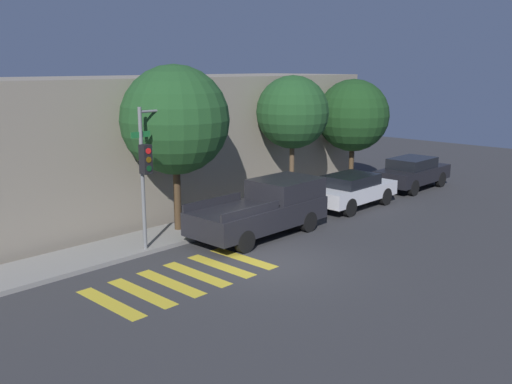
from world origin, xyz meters
name	(u,v)px	position (x,y,z in m)	size (l,w,h in m)	color
ground_plane	(267,262)	(0.00, 0.00, 0.00)	(60.00, 60.00, 0.00)	#333335
sidewalk	(179,233)	(0.00, 4.24, 0.07)	(26.00, 2.08, 0.14)	gray
building_row	(106,147)	(0.00, 8.68, 2.71)	(26.00, 6.00, 5.41)	gray
crosswalk	(184,278)	(-2.62, 0.80, 0.00)	(5.19, 2.60, 0.00)	gold
traffic_light_pole	(156,152)	(-1.49, 3.37, 3.21)	(2.55, 0.56, 4.63)	slate
pickup_truck	(265,208)	(2.17, 2.10, 0.94)	(5.24, 2.11, 1.85)	black
sedan_near_corner	(352,189)	(7.52, 2.10, 0.77)	(4.31, 1.84, 1.42)	silver
sedan_middle	(412,172)	(12.67, 2.10, 0.82)	(4.39, 1.82, 1.53)	black
tree_near_corner	(175,120)	(0.13, 4.44, 4.02)	(3.77, 3.77, 5.91)	#42301E
tree_midblock	(293,112)	(6.39, 4.44, 3.92)	(3.07, 3.07, 5.47)	brown
tree_far_end	(353,115)	(10.89, 4.44, 3.52)	(3.44, 3.44, 5.24)	#4C3823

